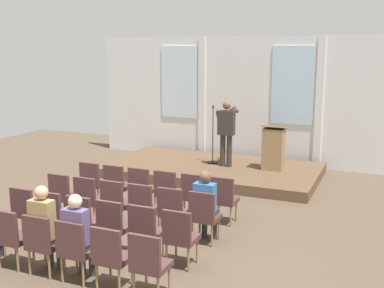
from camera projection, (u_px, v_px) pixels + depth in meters
ground_plane at (106, 247)px, 8.04m from camera, size 17.78×17.78×0.00m
rear_partition at (234, 99)px, 13.83m from camera, size 8.53×0.14×3.61m
stage_platform at (212, 170)px, 12.59m from camera, size 5.51×2.95×0.25m
speaker at (226, 129)px, 12.28m from camera, size 0.52×0.69×1.70m
mic_stand at (213, 150)px, 12.77m from camera, size 0.28×0.28×1.55m
lectern at (273, 148)px, 12.03m from camera, size 0.60×0.48×1.16m
chair_r0_c0 at (93, 180)px, 10.11m from camera, size 0.46×0.44×0.94m
chair_r0_c1 at (117, 183)px, 9.88m from camera, size 0.46×0.44×0.94m
chair_r0_c2 at (141, 186)px, 9.66m from camera, size 0.46×0.44×0.94m
chair_r0_c3 at (167, 190)px, 9.44m from camera, size 0.46×0.44×0.94m
chair_r0_c4 at (195, 193)px, 9.21m from camera, size 0.46×0.44×0.94m
chair_r0_c5 at (223, 197)px, 8.99m from camera, size 0.46×0.44×0.94m
chair_r1_c0 at (63, 193)px, 9.21m from camera, size 0.46×0.44×0.94m
chair_r1_c1 at (88, 197)px, 8.99m from camera, size 0.46×0.44×0.94m
chair_r1_c2 at (115, 201)px, 8.76m from camera, size 0.46×0.44×0.94m
chair_r1_c3 at (143, 205)px, 8.54m from camera, size 0.46×0.44×0.94m
chair_r1_c4 at (173, 209)px, 8.31m from camera, size 0.46×0.44×0.94m
chair_r1_c5 at (204, 214)px, 8.09m from camera, size 0.46×0.44×0.94m
audience_r1_c5 at (206, 202)px, 8.13m from camera, size 0.36×0.39×1.27m
chair_r2_c0 at (27, 209)px, 8.31m from camera, size 0.46×0.44×0.94m
chair_r2_c1 at (54, 214)px, 8.09m from camera, size 0.46×0.44×0.94m
chair_r2_c2 at (83, 218)px, 7.86m from camera, size 0.46×0.44×0.94m
chair_r2_c3 at (113, 223)px, 7.64m from camera, size 0.46×0.44×0.94m
chair_r2_c4 at (146, 229)px, 7.41m from camera, size 0.46×0.44×0.94m
chair_r2_c5 at (180, 235)px, 7.19m from camera, size 0.46×0.44×0.94m
chair_r3_c1 at (11, 235)px, 7.19m from camera, size 0.46×0.44×0.94m
chair_r3_c2 at (42, 241)px, 6.96m from camera, size 0.46×0.44×0.94m
audience_r3_c2 at (45, 225)px, 6.99m from camera, size 0.36×0.39×1.36m
chair_r3_c3 at (75, 247)px, 6.74m from camera, size 0.46×0.44×0.94m
audience_r3_c3 at (78, 233)px, 6.78m from camera, size 0.36×0.39×1.30m
chair_r3_c4 at (111, 254)px, 6.52m from camera, size 0.46×0.44×0.94m
chair_r3_c5 at (149, 261)px, 6.29m from camera, size 0.46×0.44×0.94m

